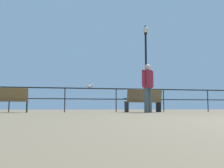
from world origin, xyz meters
TOP-DOWN VIEW (x-y plane):
  - pier_railing at (0.00, 8.88)m, footprint 20.10×0.05m
  - bench_far_left at (-5.58, 8.19)m, footprint 1.72×0.76m
  - bench_near_left at (-0.07, 8.19)m, footprint 1.57×0.76m
  - lamppost_center at (0.35, 9.05)m, footprint 0.29×0.29m
  - person_by_bench at (-0.31, 6.94)m, footprint 0.52×0.35m
  - seagull_on_rail at (-2.27, 8.88)m, footprint 0.37×0.20m

SIDE VIEW (x-z plane):
  - bench_near_left at x=-0.07m, z-range 0.04..0.98m
  - bench_far_left at x=-5.58m, z-range 0.05..0.99m
  - pier_railing at x=0.00m, z-range 0.25..1.30m
  - person_by_bench at x=-0.31m, z-range 0.13..1.94m
  - seagull_on_rail at x=-2.27m, z-range 1.04..1.21m
  - lamppost_center at x=0.35m, z-range 0.38..4.49m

